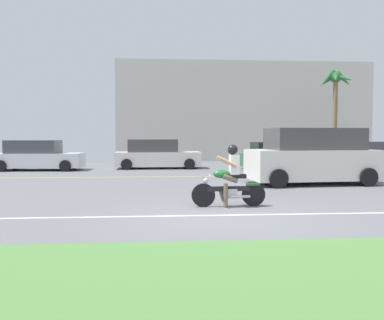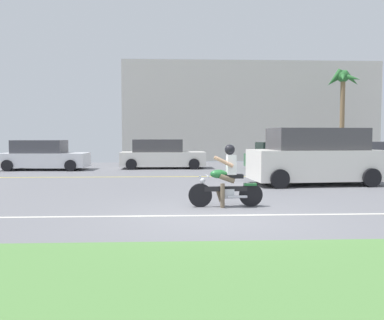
{
  "view_description": "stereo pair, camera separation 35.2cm",
  "coord_description": "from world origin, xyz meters",
  "px_view_note": "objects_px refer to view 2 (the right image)",
  "views": [
    {
      "loc": [
        -1.3,
        -8.65,
        1.75
      ],
      "look_at": [
        -0.35,
        4.0,
        0.99
      ],
      "focal_mm": 38.5,
      "sensor_mm": 36.0,
      "label": 1
    },
    {
      "loc": [
        -0.95,
        -8.67,
        1.75
      ],
      "look_at": [
        -0.35,
        4.0,
        0.99
      ],
      "focal_mm": 38.5,
      "sensor_mm": 36.0,
      "label": 2
    }
  ],
  "objects_px": {
    "motorcyclist": "(226,181)",
    "palm_tree_0": "(343,86)",
    "parked_car_1": "(161,155)",
    "parked_car_0": "(43,156)",
    "suv_nearby": "(315,157)",
    "parked_car_2": "(283,157)"
  },
  "relations": [
    {
      "from": "palm_tree_0",
      "to": "motorcyclist",
      "type": "bearing_deg",
      "value": -121.32
    },
    {
      "from": "motorcyclist",
      "to": "palm_tree_0",
      "type": "bearing_deg",
      "value": 58.68
    },
    {
      "from": "parked_car_1",
      "to": "palm_tree_0",
      "type": "bearing_deg",
      "value": 15.58
    },
    {
      "from": "parked_car_0",
      "to": "suv_nearby",
      "type": "bearing_deg",
      "value": -30.04
    },
    {
      "from": "parked_car_2",
      "to": "parked_car_0",
      "type": "bearing_deg",
      "value": 177.4
    },
    {
      "from": "palm_tree_0",
      "to": "parked_car_0",
      "type": "bearing_deg",
      "value": -167.5
    },
    {
      "from": "motorcyclist",
      "to": "parked_car_1",
      "type": "distance_m",
      "value": 12.07
    },
    {
      "from": "parked_car_0",
      "to": "palm_tree_0",
      "type": "relative_size",
      "value": 0.74
    },
    {
      "from": "parked_car_1",
      "to": "suv_nearby",
      "type": "bearing_deg",
      "value": -52.62
    },
    {
      "from": "suv_nearby",
      "to": "parked_car_1",
      "type": "bearing_deg",
      "value": 127.38
    },
    {
      "from": "parked_car_0",
      "to": "parked_car_2",
      "type": "relative_size",
      "value": 1.12
    },
    {
      "from": "motorcyclist",
      "to": "parked_car_0",
      "type": "relative_size",
      "value": 0.42
    },
    {
      "from": "motorcyclist",
      "to": "parked_car_1",
      "type": "relative_size",
      "value": 0.41
    },
    {
      "from": "suv_nearby",
      "to": "parked_car_0",
      "type": "relative_size",
      "value": 1.1
    },
    {
      "from": "parked_car_1",
      "to": "parked_car_2",
      "type": "relative_size",
      "value": 1.16
    },
    {
      "from": "suv_nearby",
      "to": "motorcyclist",
      "type": "bearing_deg",
      "value": -129.99
    },
    {
      "from": "parked_car_2",
      "to": "palm_tree_0",
      "type": "xyz_separation_m",
      "value": [
        4.84,
        4.32,
        4.08
      ]
    },
    {
      "from": "suv_nearby",
      "to": "parked_car_0",
      "type": "distance_m",
      "value": 13.44
    },
    {
      "from": "parked_car_0",
      "to": "parked_car_1",
      "type": "distance_m",
      "value": 6.0
    },
    {
      "from": "parked_car_0",
      "to": "palm_tree_0",
      "type": "height_order",
      "value": "palm_tree_0"
    },
    {
      "from": "parked_car_0",
      "to": "parked_car_2",
      "type": "distance_m",
      "value": 12.16
    },
    {
      "from": "parked_car_2",
      "to": "palm_tree_0",
      "type": "distance_m",
      "value": 7.66
    }
  ]
}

